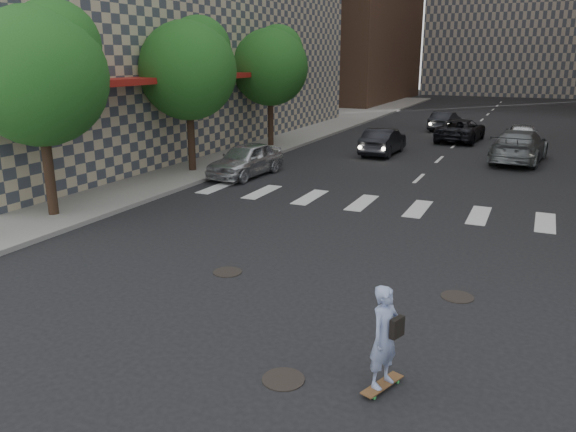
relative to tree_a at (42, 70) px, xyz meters
name	(u,v)px	position (x,y,z in m)	size (l,w,h in m)	color
ground	(281,306)	(9.45, -3.14, -4.65)	(160.00, 160.00, 0.00)	black
sidewalk_left	(206,139)	(-5.05, 16.86, -4.57)	(13.00, 80.00, 0.15)	gray
tree_a	(42,70)	(0.00, 0.00, 0.00)	(4.20, 4.20, 6.60)	#382619
tree_b	(190,66)	(0.00, 8.00, 0.00)	(4.20, 4.20, 6.60)	#382619
tree_c	(272,64)	(0.00, 16.00, 0.00)	(4.20, 4.20, 6.60)	#382619
manhole_a	(283,379)	(10.65, -5.64, -4.64)	(0.70, 0.70, 0.02)	black
manhole_b	(227,272)	(7.45, -1.94, -4.64)	(0.70, 0.70, 0.02)	black
manhole_c	(457,297)	(12.75, -1.14, -4.64)	(0.70, 0.70, 0.02)	black
skateboarder	(385,337)	(12.19, -5.24, -3.73)	(0.58, 0.90, 1.75)	brown
silver_sedan	(246,160)	(2.45, 8.28, -3.92)	(1.71, 4.25, 1.45)	silver
traffic_car_a	(383,141)	(6.42, 16.23, -3.95)	(1.47, 4.22, 1.39)	black
traffic_car_b	(519,146)	(13.10, 16.77, -3.85)	(2.23, 5.48, 1.59)	slate
traffic_car_c	(461,130)	(9.50, 22.86, -3.96)	(2.28, 4.95, 1.37)	black
traffic_car_d	(522,135)	(13.02, 21.66, -3.93)	(1.70, 4.23, 1.44)	#AAADB1
traffic_car_e	(445,121)	(7.74, 27.80, -3.99)	(1.38, 3.96, 1.30)	black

